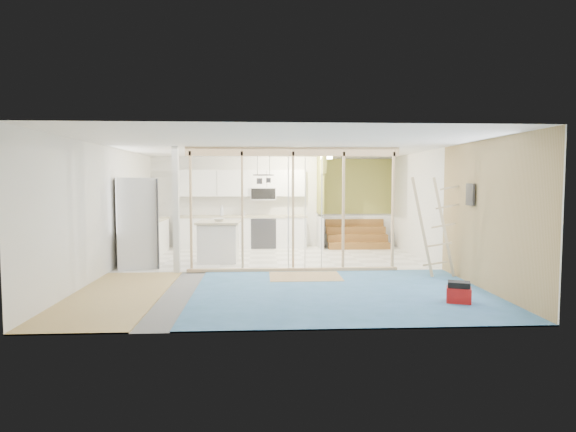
{
  "coord_description": "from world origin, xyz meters",
  "views": [
    {
      "loc": [
        -0.36,
        -9.92,
        1.87
      ],
      "look_at": [
        0.23,
        0.6,
        1.13
      ],
      "focal_mm": 30.0,
      "sensor_mm": 36.0,
      "label": 1
    }
  ],
  "objects": [
    {
      "name": "island",
      "position": [
        -1.36,
        1.34,
        0.48
      ],
      "size": [
        1.01,
        1.01,
        0.96
      ],
      "rotation": [
        0.0,
        0.0,
        -0.03
      ],
      "color": "silver",
      "rests_on": "room"
    },
    {
      "name": "bowl",
      "position": [
        -1.35,
        1.38,
        1.0
      ],
      "size": [
        0.33,
        0.33,
        0.07
      ],
      "primitive_type": "imported",
      "rotation": [
        0.0,
        0.0,
        0.21
      ],
      "color": "silver",
      "rests_on": "island"
    },
    {
      "name": "base_cabinets",
      "position": [
        -1.61,
        3.36,
        0.47
      ],
      "size": [
        4.45,
        2.24,
        0.93
      ],
      "color": "white",
      "rests_on": "room"
    },
    {
      "name": "green_partition",
      "position": [
        2.04,
        3.66,
        0.94
      ],
      "size": [
        2.25,
        1.51,
        2.6
      ],
      "color": "olive",
      "rests_on": "room"
    },
    {
      "name": "fridge",
      "position": [
        -3.08,
        0.72,
        0.98
      ],
      "size": [
        1.09,
        1.06,
        1.97
      ],
      "rotation": [
        0.0,
        0.0,
        0.34
      ],
      "color": "silver",
      "rests_on": "room"
    },
    {
      "name": "stud_frame",
      "position": [
        -0.24,
        -0.0,
        1.59
      ],
      "size": [
        4.66,
        0.14,
        2.6
      ],
      "color": "tan",
      "rests_on": "room"
    },
    {
      "name": "pot_rack",
      "position": [
        -0.31,
        1.89,
        2.0
      ],
      "size": [
        0.52,
        0.52,
        0.72
      ],
      "color": "black",
      "rests_on": "room"
    },
    {
      "name": "floor_overlays",
      "position": [
        0.07,
        0.06,
        0.01
      ],
      "size": [
        7.0,
        8.0,
        0.03
      ],
      "color": "white",
      "rests_on": "room"
    },
    {
      "name": "toolbox",
      "position": [
        2.68,
        -2.77,
        0.16
      ],
      "size": [
        0.43,
        0.38,
        0.34
      ],
      "rotation": [
        0.0,
        0.0,
        -0.37
      ],
      "color": "#B51210",
      "rests_on": "room"
    },
    {
      "name": "ceiling_light",
      "position": [
        1.4,
        3.0,
        2.54
      ],
      "size": [
        0.32,
        0.32,
        0.08
      ],
      "primitive_type": "cylinder",
      "color": "#FFEABF",
      "rests_on": "room"
    },
    {
      "name": "sheathing_panel",
      "position": [
        3.48,
        -2.0,
        1.3
      ],
      "size": [
        0.02,
        4.0,
        2.6
      ],
      "primitive_type": "cube",
      "color": "tan",
      "rests_on": "room"
    },
    {
      "name": "ladder",
      "position": [
        3.07,
        -0.7,
        1.0
      ],
      "size": [
        1.03,
        0.22,
        1.96
      ],
      "rotation": [
        0.0,
        0.0,
        -0.4
      ],
      "color": "tan",
      "rests_on": "room"
    },
    {
      "name": "soap_bottle_a",
      "position": [
        -1.47,
        3.71,
        1.08
      ],
      "size": [
        0.14,
        0.14,
        0.3
      ],
      "primitive_type": "imported",
      "rotation": [
        0.0,
        0.0,
        -0.26
      ],
      "color": "silver",
      "rests_on": "base_cabinets"
    },
    {
      "name": "upper_cabinets",
      "position": [
        -0.84,
        3.82,
        1.82
      ],
      "size": [
        3.6,
        0.41,
        0.85
      ],
      "color": "white",
      "rests_on": "room"
    },
    {
      "name": "electrical_panel",
      "position": [
        3.43,
        -1.4,
        1.65
      ],
      "size": [
        0.04,
        0.3,
        0.4
      ],
      "primitive_type": "cube",
      "color": "#37373C",
      "rests_on": "room"
    },
    {
      "name": "room",
      "position": [
        0.0,
        0.0,
        1.3
      ],
      "size": [
        7.01,
        8.01,
        2.61
      ],
      "color": "slate",
      "rests_on": "ground"
    },
    {
      "name": "soap_bottle_b",
      "position": [
        -0.86,
        3.78,
        1.02
      ],
      "size": [
        0.09,
        0.09,
        0.17
      ],
      "primitive_type": "imported",
      "rotation": [
        0.0,
        0.0,
        0.15
      ],
      "color": "silver",
      "rests_on": "base_cabinets"
    }
  ]
}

